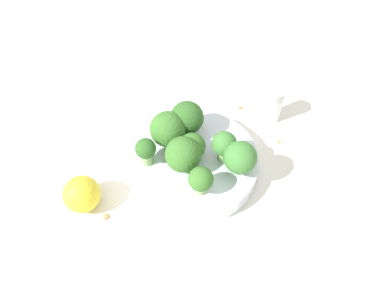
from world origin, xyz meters
name	(u,v)px	position (x,y,z in m)	size (l,w,h in m)	color
ground_plane	(192,168)	(0.00, 0.00, 0.00)	(3.00, 3.00, 0.00)	silver
bowl	(192,163)	(0.00, 0.00, 0.02)	(0.22, 0.22, 0.03)	silver
broccoli_floret_0	(194,145)	(0.00, 0.00, 0.06)	(0.04, 0.04, 0.05)	#84AD66
broccoli_floret_1	(168,129)	(-0.02, 0.04, 0.07)	(0.06, 0.06, 0.06)	#84AD66
broccoli_floret_2	(224,145)	(0.04, -0.03, 0.07)	(0.04, 0.04, 0.06)	#84AD66
broccoli_floret_3	(187,118)	(0.02, 0.05, 0.07)	(0.06, 0.06, 0.07)	#8EB770
broccoli_floret_4	(240,158)	(0.05, -0.06, 0.07)	(0.05, 0.05, 0.06)	#7A9E5B
broccoli_floret_5	(146,150)	(-0.07, 0.03, 0.06)	(0.03, 0.03, 0.05)	#84AD66
broccoli_floret_6	(183,155)	(-0.02, -0.01, 0.06)	(0.06, 0.06, 0.06)	#8EB770
broccoli_floret_7	(201,180)	(-0.02, -0.06, 0.06)	(0.04, 0.04, 0.05)	#8EB770
pepper_shaker	(273,105)	(0.18, 0.03, 0.04)	(0.03, 0.03, 0.07)	silver
lemon_wedge	(82,194)	(-0.18, 0.02, 0.03)	(0.06, 0.06, 0.06)	yellow
almond_crumb_0	(107,215)	(-0.16, -0.02, 0.00)	(0.01, 0.00, 0.01)	#AD7F4C
almond_crumb_1	(241,107)	(0.15, 0.08, 0.00)	(0.01, 0.00, 0.01)	olive
almond_crumb_2	(94,198)	(-0.16, 0.02, 0.00)	(0.01, 0.01, 0.01)	olive
almond_crumb_3	(105,216)	(-0.16, -0.02, 0.00)	(0.01, 0.01, 0.01)	#AD7F4C
almond_crumb_4	(278,141)	(0.16, -0.03, 0.00)	(0.01, 0.00, 0.01)	#AD7F4C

